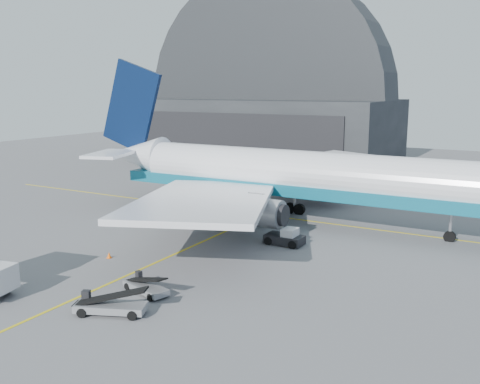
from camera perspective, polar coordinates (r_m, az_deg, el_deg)
The scene contains 8 objects.
ground at distance 44.88m, azimuth -9.38°, elevation -7.63°, with size 200.00×200.00×0.00m, color #565659.
taxi_lines at distance 54.86m, azimuth -1.07°, elevation -4.01°, with size 80.00×42.12×0.02m.
hangar at distance 109.54m, azimuth 2.92°, elevation 8.57°, with size 50.00×28.30×28.00m.
airliner at distance 58.09m, azimuth 4.56°, elevation 1.86°, with size 51.11×49.56×17.94m.
pushback_tug at distance 49.74m, azimuth 4.89°, elevation -4.92°, with size 3.55×2.12×1.62m.
belt_loader_a at distance 35.93m, azimuth -13.70°, elevation -11.69°, with size 4.85×3.17×1.84m.
belt_loader_b at distance 38.87m, azimuth -10.03°, elevation -9.88°, with size 4.24×2.37×1.59m.
traffic_cone at distance 47.16m, azimuth -13.79°, elevation -6.56°, with size 0.37×0.37×0.54m.
Camera 1 is at (26.93, -32.95, 14.27)m, focal length 40.00 mm.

